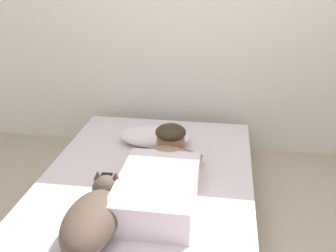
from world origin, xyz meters
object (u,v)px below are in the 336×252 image
(coffee_cup, at_px, (172,151))
(cell_phone, at_px, (104,179))
(bed, at_px, (145,203))
(pillow, at_px, (155,136))
(person_lying, at_px, (162,176))
(dog, at_px, (93,217))

(coffee_cup, height_order, cell_phone, coffee_cup)
(bed, height_order, pillow, pillow)
(bed, bearing_deg, person_lying, -32.79)
(pillow, bearing_deg, person_lying, -76.13)
(coffee_cup, relative_size, cell_phone, 0.89)
(person_lying, height_order, coffee_cup, person_lying)
(cell_phone, bearing_deg, dog, -78.21)
(person_lying, bearing_deg, dog, -121.47)
(bed, xyz_separation_m, cell_phone, (-0.25, 0.00, 0.15))
(pillow, bearing_deg, coffee_cup, -51.12)
(coffee_cup, bearing_deg, cell_phone, -135.44)
(person_lying, xyz_separation_m, cell_phone, (-0.37, 0.08, -0.10))
(bed, relative_size, pillow, 4.00)
(bed, relative_size, cell_phone, 14.86)
(person_lying, distance_m, coffee_cup, 0.45)
(bed, height_order, cell_phone, cell_phone)
(pillow, xyz_separation_m, person_lying, (0.16, -0.64, 0.05))
(bed, xyz_separation_m, pillow, (-0.04, 0.56, 0.20))
(pillow, distance_m, cell_phone, 0.60)
(coffee_cup, bearing_deg, pillow, 128.88)
(cell_phone, bearing_deg, bed, -0.60)
(pillow, relative_size, cell_phone, 3.71)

